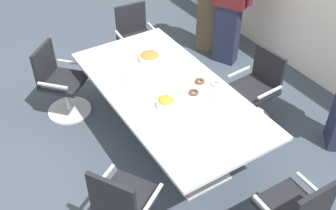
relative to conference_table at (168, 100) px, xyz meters
The scene contains 10 objects.
ground_plane 0.63m from the conference_table, ahead, with size 10.00×10.00×0.01m, color #3D4754.
conference_table is the anchor object (origin of this frame).
office_chair_0 1.43m from the conference_table, 145.22° to the right, with size 0.76×0.76×0.91m.
office_chair_1 1.29m from the conference_table, 49.16° to the right, with size 0.74×0.74×0.91m.
office_chair_3 1.13m from the conference_table, 79.98° to the left, with size 0.57×0.57×0.91m.
office_chair_4 1.63m from the conference_table, 163.98° to the left, with size 0.58×0.58×0.91m.
snack_bowl_chips_orange 0.32m from the conference_table, 36.56° to the right, with size 0.18×0.18×0.12m.
snack_bowl_pretzels 0.64m from the conference_table, 168.30° to the left, with size 0.25×0.25×0.09m.
donut_platter 0.42m from the conference_table, 57.80° to the left, with size 0.39×0.39×0.04m.
plate_stack 0.46m from the conference_table, 152.47° to the right, with size 0.20×0.20×0.03m.
Camera 1 is at (2.85, -1.77, 3.32)m, focal length 43.25 mm.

